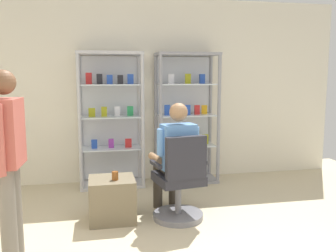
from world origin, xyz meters
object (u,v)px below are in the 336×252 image
at_px(display_cabinet_right, 186,117).
at_px(tea_glass, 115,176).
at_px(seated_shopkeeper, 175,154).
at_px(storage_crate, 112,199).
at_px(display_cabinet_left, 111,118).
at_px(office_chair, 180,185).
at_px(standing_customer, 8,156).

xyz_separation_m(display_cabinet_right, tea_glass, (-1.13, -1.39, -0.45)).
xyz_separation_m(seated_shopkeeper, storage_crate, (-0.70, -0.01, -0.48)).
height_order(display_cabinet_left, seated_shopkeeper, display_cabinet_left).
xyz_separation_m(display_cabinet_right, office_chair, (-0.43, -1.48, -0.57)).
distance_m(display_cabinet_right, tea_glass, 1.85).
distance_m(office_chair, tea_glass, 0.71).
bearing_deg(office_chair, standing_customer, -158.55).
xyz_separation_m(display_cabinet_right, standing_customer, (-2.03, -2.11, -0.03)).
xyz_separation_m(office_chair, tea_glass, (-0.69, 0.09, 0.12)).
relative_size(office_chair, standing_customer, 0.59).
bearing_deg(standing_customer, display_cabinet_right, 46.13).
height_order(display_cabinet_left, office_chair, display_cabinet_left).
relative_size(display_cabinet_left, storage_crate, 3.85).
bearing_deg(storage_crate, display_cabinet_left, 87.36).
bearing_deg(seated_shopkeeper, display_cabinet_right, 70.82).
height_order(display_cabinet_right, seated_shopkeeper, display_cabinet_right).
bearing_deg(display_cabinet_left, seated_shopkeeper, -64.12).
distance_m(seated_shopkeeper, standing_customer, 1.77).
xyz_separation_m(display_cabinet_right, storage_crate, (-1.16, -1.33, -0.73)).
height_order(display_cabinet_left, tea_glass, display_cabinet_left).
xyz_separation_m(seated_shopkeeper, tea_glass, (-0.67, -0.07, -0.20)).
distance_m(display_cabinet_left, standing_customer, 2.30).
height_order(seated_shopkeeper, storage_crate, seated_shopkeeper).
xyz_separation_m(display_cabinet_left, display_cabinet_right, (1.10, 0.00, -0.01)).
distance_m(display_cabinet_right, storage_crate, 1.91).
bearing_deg(office_chair, display_cabinet_left, 114.24).
bearing_deg(office_chair, display_cabinet_right, 73.71).
relative_size(seated_shopkeeper, tea_glass, 14.08).
distance_m(office_chair, standing_customer, 1.80).
xyz_separation_m(office_chair, seated_shopkeeper, (-0.03, 0.16, 0.32)).
bearing_deg(office_chair, storage_crate, 168.38).
height_order(storage_crate, standing_customer, standing_customer).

